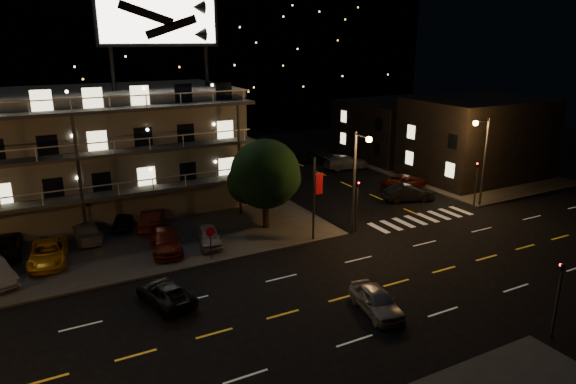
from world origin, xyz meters
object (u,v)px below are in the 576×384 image
lot_car_2 (48,253)px  road_car_west (165,292)px  tree (265,176)px  lot_car_7 (87,232)px  lot_car_4 (209,236)px  road_car_east (376,300)px  side_car_0 (409,193)px

lot_car_2 → road_car_west: 10.31m
tree → lot_car_7: bearing=163.1°
lot_car_2 → lot_car_7: lot_car_2 is taller
lot_car_4 → lot_car_7: lot_car_7 is taller
lot_car_2 → road_car_east: bearing=-36.2°
lot_car_4 → road_car_east: size_ratio=0.93×
lot_car_2 → lot_car_7: 4.19m
side_car_0 → lot_car_7: bearing=101.9°
lot_car_7 → lot_car_2: bearing=47.7°
side_car_0 → road_car_west: (-25.20, -8.13, -0.14)m
lot_car_7 → road_car_east: lot_car_7 is taller
road_car_east → lot_car_4: bearing=119.7°
lot_car_2 → side_car_0: lot_car_2 is taller
lot_car_2 → side_car_0: 30.68m
tree → road_car_west: tree is taller
lot_car_7 → tree: bearing=164.3°
road_car_east → lot_car_7: bearing=133.5°
road_car_west → side_car_0: bearing=-174.5°
tree → lot_car_2: (-15.72, 0.86, -3.54)m
lot_car_2 → road_car_east: (15.51, -15.39, -0.13)m
side_car_0 → tree: bearing=110.4°
lot_car_4 → side_car_0: side_car_0 is taller
lot_car_7 → road_car_east: size_ratio=1.10×
road_car_east → road_car_west: bearing=155.5°
tree → lot_car_2: bearing=176.9°
lot_car_4 → road_car_west: size_ratio=0.87×
tree → road_car_west: (-10.24, -7.87, -3.76)m
road_car_east → road_car_west: (-10.03, 6.66, -0.09)m
lot_car_2 → lot_car_4: size_ratio=1.29×
road_car_east → lot_car_2: bearing=144.3°
lot_car_4 → road_car_east: lot_car_4 is taller
tree → road_car_west: size_ratio=1.60×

